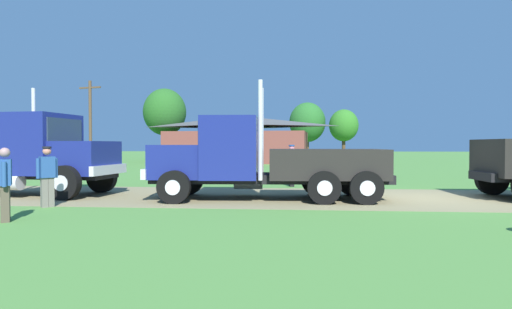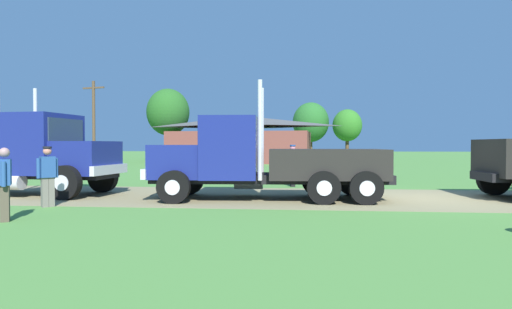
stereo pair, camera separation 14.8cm
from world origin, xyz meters
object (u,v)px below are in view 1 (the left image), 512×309
(visitor_standing_near, at_px, (47,174))
(shed_building, at_px, (239,140))
(visitor_far_side, at_px, (292,164))
(truck_far_left, at_px, (38,157))
(truck_foreground_white, at_px, (263,162))
(utility_pole_near, at_px, (90,120))
(visitor_by_barrel, at_px, (5,181))

(visitor_standing_near, height_order, shed_building, shed_building)
(visitor_standing_near, bearing_deg, visitor_far_side, 44.00)
(visitor_standing_near, bearing_deg, truck_far_left, 125.80)
(visitor_far_side, bearing_deg, truck_foreground_white, -102.14)
(shed_building, height_order, utility_pole_near, utility_pole_near)
(visitor_standing_near, relative_size, shed_building, 0.12)
(visitor_far_side, xyz_separation_m, shed_building, (-5.49, 24.67, 1.29))
(visitor_by_barrel, relative_size, utility_pole_near, 0.23)
(truck_foreground_white, xyz_separation_m, visitor_standing_near, (-5.98, -2.36, -0.29))
(truck_foreground_white, bearing_deg, truck_far_left, 176.97)
(truck_foreground_white, height_order, visitor_standing_near, truck_foreground_white)
(visitor_standing_near, bearing_deg, truck_foreground_white, 21.58)
(truck_far_left, distance_m, shed_building, 28.77)
(truck_far_left, xyz_separation_m, shed_building, (3.42, 28.55, 0.92))
(visitor_by_barrel, height_order, shed_building, shed_building)
(truck_far_left, relative_size, visitor_by_barrel, 4.71)
(truck_foreground_white, relative_size, truck_far_left, 0.98)
(truck_far_left, distance_m, visitor_standing_near, 3.46)
(visitor_far_side, relative_size, utility_pole_near, 0.24)
(visitor_by_barrel, xyz_separation_m, utility_pole_near, (-11.06, 26.61, 2.99))
(visitor_far_side, bearing_deg, truck_far_left, -156.49)
(utility_pole_near, bearing_deg, shed_building, 30.03)
(truck_far_left, height_order, visitor_standing_near, truck_far_left)
(shed_building, xyz_separation_m, utility_pole_near, (-12.12, -7.01, 1.65))
(truck_far_left, xyz_separation_m, utility_pole_near, (-8.70, 21.54, 2.57))
(shed_building, bearing_deg, visitor_standing_near, -92.58)
(truck_foreground_white, height_order, shed_building, shed_building)
(truck_far_left, bearing_deg, visitor_by_barrel, -64.96)
(truck_far_left, height_order, utility_pole_near, utility_pole_near)
(truck_far_left, bearing_deg, truck_foreground_white, -3.03)
(shed_building, bearing_deg, visitor_by_barrel, -91.80)
(truck_foreground_white, distance_m, shed_building, 29.35)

